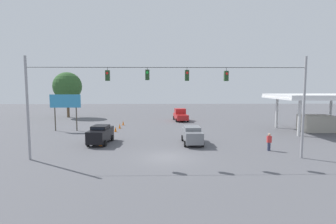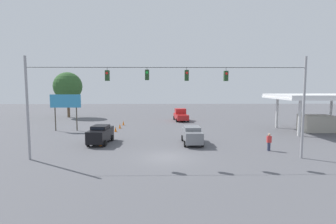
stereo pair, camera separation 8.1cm
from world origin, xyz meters
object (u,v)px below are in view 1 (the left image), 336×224
(traffic_cone_nearest, at_px, (101,142))
(traffic_cone_farthest, at_px, (123,123))
(overhead_signal_span, at_px, (167,95))
(traffic_cone_second, at_px, (105,137))
(gas_station, at_px, (317,104))
(traffic_cone_fourth, at_px, (115,129))
(tree_horizon_left, at_px, (67,86))
(sedan_grey_crossing_near, at_px, (192,135))
(traffic_cone_fifth, at_px, (120,126))
(sedan_black_parked_shoulder, at_px, (101,134))
(traffic_cone_third, at_px, (111,133))
(pedestrian, at_px, (269,142))
(pickup_truck_red_oncoming_deep, at_px, (180,115))
(roadside_billboard, at_px, (65,104))

(traffic_cone_nearest, height_order, traffic_cone_farthest, same)
(overhead_signal_span, distance_m, traffic_cone_nearest, 9.63)
(traffic_cone_second, xyz_separation_m, gas_station, (-27.03, -5.27, 3.29))
(traffic_cone_fourth, xyz_separation_m, tree_horizon_left, (12.26, -17.06, 5.69))
(sedan_grey_crossing_near, relative_size, traffic_cone_fifth, 6.41)
(sedan_black_parked_shoulder, xyz_separation_m, traffic_cone_fourth, (-0.28, -7.15, -0.65))
(overhead_signal_span, xyz_separation_m, traffic_cone_nearest, (6.67, -4.90, -4.92))
(gas_station, bearing_deg, traffic_cone_farthest, -13.17)
(overhead_signal_span, height_order, tree_horizon_left, tree_horizon_left)
(traffic_cone_second, bearing_deg, gas_station, -168.97)
(traffic_cone_second, distance_m, traffic_cone_third, 2.59)
(traffic_cone_second, xyz_separation_m, traffic_cone_third, (-0.11, -2.59, 0.00))
(sedan_black_parked_shoulder, xyz_separation_m, pedestrian, (-16.54, 3.50, -0.19))
(gas_station, xyz_separation_m, tree_horizon_left, (39.13, -17.28, 2.41))
(sedan_black_parked_shoulder, bearing_deg, traffic_cone_nearest, 101.84)
(overhead_signal_span, bearing_deg, traffic_cone_fourth, -63.37)
(traffic_cone_fifth, bearing_deg, pickup_truck_red_oncoming_deep, -137.81)
(overhead_signal_span, bearing_deg, traffic_cone_second, -48.79)
(traffic_cone_nearest, relative_size, tree_horizon_left, 0.08)
(traffic_cone_fourth, height_order, roadside_billboard, roadside_billboard)
(traffic_cone_second, relative_size, roadside_billboard, 0.14)
(sedan_black_parked_shoulder, relative_size, tree_horizon_left, 0.52)
(traffic_cone_fifth, bearing_deg, roadside_billboard, 14.65)
(gas_station, height_order, tree_horizon_left, tree_horizon_left)
(sedan_black_parked_shoulder, distance_m, traffic_cone_farthest, 13.21)
(sedan_grey_crossing_near, xyz_separation_m, gas_station, (-17.50, -7.26, 2.69))
(sedan_grey_crossing_near, bearing_deg, pickup_truck_red_oncoming_deep, -90.26)
(traffic_cone_second, distance_m, traffic_cone_fifth, 8.34)
(traffic_cone_third, bearing_deg, pickup_truck_red_oncoming_deep, -123.75)
(overhead_signal_span, height_order, gas_station, overhead_signal_span)
(pickup_truck_red_oncoming_deep, relative_size, pedestrian, 3.16)
(traffic_cone_second, bearing_deg, traffic_cone_farthest, -91.39)
(traffic_cone_second, height_order, gas_station, gas_station)
(traffic_cone_nearest, xyz_separation_m, traffic_cone_third, (0.02, -5.45, 0.00))
(overhead_signal_span, relative_size, tree_horizon_left, 2.58)
(traffic_cone_second, relative_size, traffic_cone_farthest, 1.00)
(tree_horizon_left, bearing_deg, pedestrian, 135.83)
(pickup_truck_red_oncoming_deep, height_order, traffic_cone_third, pickup_truck_red_oncoming_deep)
(tree_horizon_left, bearing_deg, traffic_cone_fourth, 125.71)
(gas_station, bearing_deg, pedestrian, 44.50)
(traffic_cone_nearest, bearing_deg, pickup_truck_red_oncoming_deep, -115.73)
(traffic_cone_nearest, relative_size, traffic_cone_farthest, 1.00)
(traffic_cone_nearest, xyz_separation_m, traffic_cone_fourth, (-0.03, -8.35, 0.00))
(traffic_cone_third, height_order, traffic_cone_fourth, same)
(pickup_truck_red_oncoming_deep, bearing_deg, gas_station, 146.43)
(traffic_cone_second, bearing_deg, traffic_cone_fourth, -91.62)
(traffic_cone_fifth, height_order, tree_horizon_left, tree_horizon_left)
(roadside_billboard, bearing_deg, traffic_cone_second, 135.89)
(pickup_truck_red_oncoming_deep, xyz_separation_m, traffic_cone_third, (9.51, 14.24, -0.62))
(traffic_cone_third, distance_m, pedestrian, 18.06)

